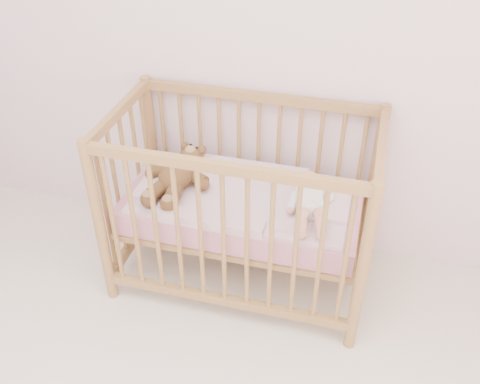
% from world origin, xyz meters
% --- Properties ---
extents(wall_back, '(4.00, 0.02, 2.70)m').
position_xyz_m(wall_back, '(0.00, 2.00, 1.35)').
color(wall_back, silver).
rests_on(wall_back, floor).
extents(crib, '(1.36, 0.76, 1.00)m').
position_xyz_m(crib, '(0.16, 1.60, 0.50)').
color(crib, '#9C6F42').
rests_on(crib, floor).
extents(mattress, '(1.22, 0.62, 0.13)m').
position_xyz_m(mattress, '(0.16, 1.60, 0.49)').
color(mattress, pink).
rests_on(mattress, crib).
extents(blanket, '(1.10, 0.58, 0.06)m').
position_xyz_m(blanket, '(0.16, 1.60, 0.56)').
color(blanket, pink).
rests_on(blanket, mattress).
extents(baby, '(0.34, 0.54, 0.12)m').
position_xyz_m(baby, '(0.51, 1.58, 0.64)').
color(baby, white).
rests_on(baby, blanket).
extents(teddy_bear, '(0.43, 0.57, 0.15)m').
position_xyz_m(teddy_bear, '(-0.19, 1.58, 0.65)').
color(teddy_bear, brown).
rests_on(teddy_bear, blanket).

